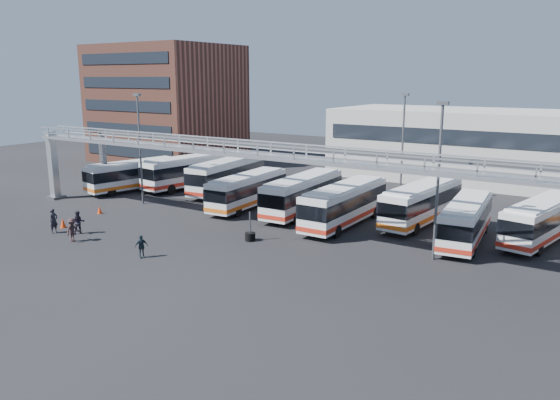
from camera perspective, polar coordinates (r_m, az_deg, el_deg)
The scene contains 23 objects.
ground at distance 36.74m, azimuth -6.05°, elevation -5.84°, with size 140.00×140.00×0.00m, color black.
gantry at distance 40.03m, azimuth -0.94°, elevation 3.89°, with size 51.40×5.15×7.10m.
apartment_building at distance 80.02m, azimuth -11.73°, elevation 9.83°, with size 18.00×15.00×16.00m, color brown.
warehouse at distance 66.17m, azimuth 24.09°, elevation 4.97°, with size 42.00×14.00×8.00m, color #9E9E99.
light_pole_left at distance 52.03m, azimuth -14.45°, elevation 5.77°, with size 0.70×0.35×10.21m.
light_pole_mid at distance 35.90m, azimuth 16.23°, elevation 2.71°, with size 0.70×0.35×10.21m.
light_pole_back at distance 52.52m, azimuth 12.70°, elevation 5.93°, with size 0.70×0.35×10.21m.
bus_0 at distance 59.16m, azimuth -14.97°, elevation 2.63°, with size 4.45×10.59×3.13m.
bus_1 at distance 59.36m, azimuth -9.31°, elevation 3.09°, with size 4.26×11.61×3.45m.
bus_2 at distance 56.41m, azimuth -5.55°, elevation 2.68°, with size 3.80×11.44×3.41m.
bus_3 at distance 49.57m, azimuth -3.39°, elevation 1.12°, with size 3.03×10.33×3.10m.
bus_4 at distance 47.36m, azimuth 2.42°, elevation 0.74°, with size 3.13×11.03×3.31m.
bus_5 at distance 43.83m, azimuth 6.77°, elevation -0.32°, with size 2.55×10.93×3.32m.
bus_6 at distance 45.50m, azimuth 14.61°, elevation -0.21°, with size 3.47×10.90×3.25m.
bus_7 at distance 41.27m, azimuth 18.87°, elevation -1.94°, with size 3.39×10.30×3.07m.
bus_8 at distance 43.35m, azimuth 25.73°, elevation -1.82°, with size 4.29×10.47×3.10m.
pedestrian_a at distance 45.02m, azimuth -22.57°, elevation -2.02°, with size 0.70×0.46×1.92m, color black.
pedestrian_b at distance 44.03m, azimuth -20.29°, elevation -2.22°, with size 0.88×0.68×1.81m, color #27202D.
pedestrian_c at distance 42.18m, azimuth -20.86°, elevation -2.93°, with size 1.14×0.65×1.76m, color #322122.
pedestrian_d at distance 37.12m, azimuth -14.30°, elevation -4.72°, with size 0.91×0.38×1.55m, color #1C2A32.
cone_left at distance 46.49m, azimuth -21.74°, elevation -2.25°, with size 0.47×0.47×0.75m, color red.
cone_right at distance 50.20m, azimuth -18.34°, elevation -0.97°, with size 0.43×0.43×0.68m, color red.
tire_stack at distance 39.84m, azimuth -3.14°, elevation -3.76°, with size 0.76×0.76×2.17m.
Camera 1 is at (22.09, -26.95, 11.63)m, focal length 35.00 mm.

